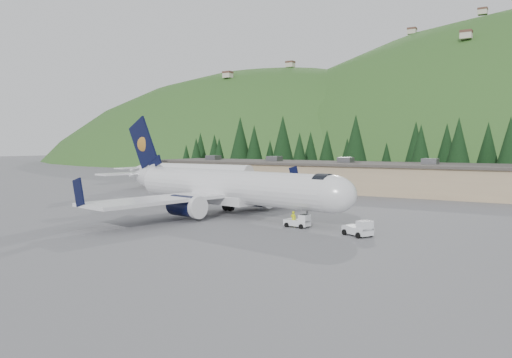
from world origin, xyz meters
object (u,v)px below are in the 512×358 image
object	(u,v)px
airliner	(224,187)
baggage_tug_b	(360,229)
baggage_tug_a	(299,221)
terminal_building	(320,175)
ramp_worker	(293,219)
second_airliner	(184,173)

from	to	relation	value
airliner	baggage_tug_b	distance (m)	19.87
baggage_tug_a	terminal_building	bearing A→B (deg)	115.16
baggage_tug_b	ramp_worker	size ratio (longest dim) A/B	1.93
airliner	baggage_tug_b	bearing A→B (deg)	-5.29
second_airliner	baggage_tug_b	bearing A→B (deg)	-32.38
second_airliner	ramp_worker	xyz separation A→B (m)	(35.26, -25.73, -2.49)
baggage_tug_b	ramp_worker	world-z (taller)	ramp_worker
airliner	terminal_building	distance (m)	38.01
airliner	ramp_worker	size ratio (longest dim) A/B	22.51
baggage_tug_a	baggage_tug_b	size ratio (longest dim) A/B	0.83
baggage_tug_b	terminal_building	distance (m)	48.88
second_airliner	baggage_tug_a	distance (m)	44.06
airliner	second_airliner	bearing A→B (deg)	148.02
second_airliner	baggage_tug_b	distance (m)	50.75
airliner	terminal_building	size ratio (longest dim) A/B	0.53
second_airliner	baggage_tug_b	world-z (taller)	second_airliner
baggage_tug_a	terminal_building	distance (m)	44.51
baggage_tug_b	second_airliner	bearing A→B (deg)	176.89
second_airliner	baggage_tug_a	xyz separation A→B (m)	(35.82, -25.52, -2.71)
second_airliner	terminal_building	world-z (taller)	second_airliner
baggage_tug_a	terminal_building	xyz separation A→B (m)	(-15.91, 41.52, 2.01)
baggage_tug_a	terminal_building	world-z (taller)	terminal_building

